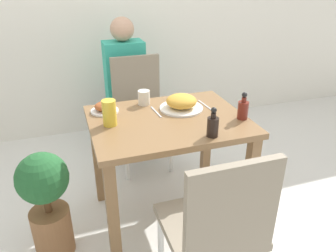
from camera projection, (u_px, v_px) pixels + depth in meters
ground_plane at (168, 213)px, 2.26m from camera, size 16.00×16.00×0.00m
dining_table at (168, 137)px, 2.00m from camera, size 0.92×0.72×0.72m
chair_near at (217, 226)px, 1.44m from camera, size 0.42×0.42×0.90m
chair_far at (140, 106)px, 2.68m from camera, size 0.42×0.42×0.90m
food_plate at (181, 103)px, 2.06m from camera, size 0.27×0.27×0.09m
side_plate at (104, 108)px, 2.02m from camera, size 0.17×0.17×0.06m
drink_cup at (144, 98)px, 2.13m from camera, size 0.08×0.08×0.09m
juice_glass at (109, 113)px, 1.83m from camera, size 0.08×0.08×0.15m
sauce_bottle at (243, 109)px, 1.92m from camera, size 0.06×0.06×0.17m
condiment_bottle at (213, 125)px, 1.72m from camera, size 0.06×0.06×0.17m
fork_utensil at (156, 112)px, 2.03m from camera, size 0.02×0.18×0.00m
spoon_utensil at (205, 105)px, 2.12m from camera, size 0.02×0.19×0.00m
potted_plant_left at (47, 201)px, 1.80m from camera, size 0.28×0.28×0.66m
person_figure at (125, 85)px, 2.92m from camera, size 0.34×0.22×1.17m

